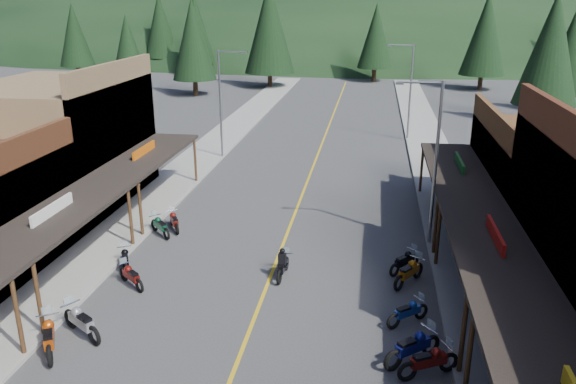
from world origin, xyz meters
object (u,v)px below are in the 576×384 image
at_px(shop_west_3, 60,143).
at_px(bike_west_11, 174,220).
at_px(pine_4, 486,34).
at_px(streetlight_2, 433,157).
at_px(bike_west_10, 160,225).
at_px(pine_9, 571,51).
at_px(bike_east_7, 413,346).
at_px(bike_west_8, 131,275).
at_px(pine_3, 376,36).
at_px(bike_east_6, 429,360).
at_px(rider_on_bike, 283,265).
at_px(bike_east_8, 408,311).
at_px(pedestrian_east_b, 445,182).
at_px(bike_west_7, 81,320).
at_px(bike_east_10, 405,260).
at_px(streetlight_1, 222,99).
at_px(bike_west_6, 49,335).
at_px(pine_8, 128,53).
at_px(shop_east_3, 559,182).
at_px(pine_0, 74,35).
at_px(bike_west_9, 125,259).
at_px(pine_7, 160,26).
at_px(pine_10, 193,40).
at_px(streetlight_3, 409,88).
at_px(bike_east_9, 409,271).
at_px(pine_1, 195,28).
at_px(pine_11, 551,48).

height_order(shop_west_3, bike_west_11, shop_west_3).
bearing_deg(shop_west_3, pine_4, 56.87).
relative_size(streetlight_2, bike_west_10, 4.06).
xyz_separation_m(streetlight_2, pine_9, (17.05, 37.00, 1.92)).
xyz_separation_m(bike_west_10, bike_east_7, (12.10, -8.90, 0.10)).
xyz_separation_m(pine_9, bike_west_8, (-29.59, -43.25, -5.84)).
height_order(shop_west_3, pine_4, pine_4).
bearing_deg(pine_3, bike_east_6, -88.16).
bearing_deg(rider_on_bike, pine_4, 76.83).
relative_size(pine_9, bike_west_8, 5.70).
bearing_deg(bike_west_11, shop_west_3, 125.89).
bearing_deg(bike_east_8, pine_9, 118.65).
bearing_deg(pedestrian_east_b, bike_east_8, 62.57).
bearing_deg(bike_east_7, bike_west_7, -128.04).
bearing_deg(bike_east_10, bike_east_7, -50.30).
bearing_deg(bike_west_11, streetlight_1, 63.49).
relative_size(shop_west_3, bike_west_10, 5.53).
bearing_deg(bike_west_6, pine_8, 80.00).
height_order(shop_west_3, shop_east_3, shop_west_3).
xyz_separation_m(shop_east_3, bike_east_6, (-7.56, -13.75, -1.93)).
xyz_separation_m(shop_east_3, pine_3, (-9.75, 54.70, 3.95)).
xyz_separation_m(pine_3, pine_4, (14.00, -6.00, 0.75)).
bearing_deg(pine_9, pine_0, 165.12).
xyz_separation_m(streetlight_1, bike_west_9, (0.46, -18.81, -3.92)).
distance_m(pine_8, bike_west_11, 36.32).
bearing_deg(streetlight_2, pine_7, 119.81).
distance_m(pine_7, pedestrian_east_b, 73.34).
bearing_deg(pine_10, streetlight_3, -38.71).
xyz_separation_m(shop_west_3, pine_7, (-18.22, 64.70, 3.72)).
bearing_deg(pine_4, bike_east_9, -102.14).
relative_size(pine_10, bike_west_8, 6.13).
bearing_deg(pine_1, bike_west_10, -74.33).
bearing_deg(bike_east_7, pine_9, 119.62).
bearing_deg(pine_9, pine_7, 151.03).
height_order(pine_1, bike_east_9, pine_1).
bearing_deg(streetlight_1, bike_east_7, -61.94).
bearing_deg(shop_west_3, bike_west_11, -23.34).
bearing_deg(pine_11, bike_east_8, -110.92).
distance_m(bike_west_8, bike_east_7, 11.87).
bearing_deg(bike_east_9, pine_4, 111.45).
relative_size(pine_3, pine_10, 0.95).
bearing_deg(pine_10, bike_west_10, -74.82).
relative_size(streetlight_2, pine_4, 0.64).
bearing_deg(bike_west_11, bike_west_8, -117.89).
height_order(pine_9, pine_10, pine_10).
distance_m(bike_west_7, bike_east_6, 12.03).
distance_m(streetlight_1, bike_west_7, 24.33).
bearing_deg(bike_east_6, pedestrian_east_b, 145.17).
bearing_deg(bike_west_8, streetlight_1, 42.97).
bearing_deg(bike_east_10, bike_east_9, -43.67).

